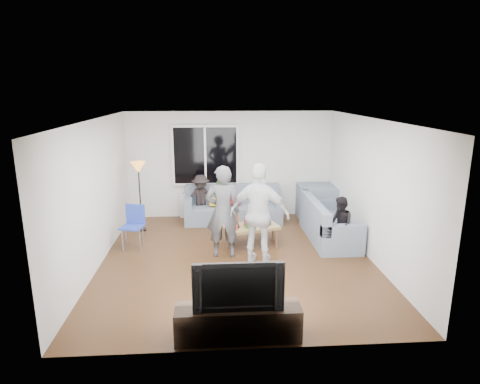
{
  "coord_description": "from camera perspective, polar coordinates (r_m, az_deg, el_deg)",
  "views": [
    {
      "loc": [
        -0.42,
        -7.12,
        3.11
      ],
      "look_at": [
        0.1,
        0.6,
        1.15
      ],
      "focal_mm": 30.5,
      "sensor_mm": 36.0,
      "label": 1
    }
  ],
  "objects": [
    {
      "name": "player_left",
      "position": [
        7.62,
        -2.4,
        -2.78
      ],
      "size": [
        0.67,
        0.46,
        1.77
      ],
      "primitive_type": "imported",
      "rotation": [
        0.0,
        0.0,
        3.08
      ],
      "color": "#444549",
      "rests_on": "floor"
    },
    {
      "name": "side_chair",
      "position": [
        8.43,
        -14.84,
        -4.8
      ],
      "size": [
        0.49,
        0.49,
        0.86
      ],
      "primitive_type": null,
      "rotation": [
        0.0,
        0.0,
        -0.25
      ],
      "color": "#2A41B6",
      "rests_on": "floor"
    },
    {
      "name": "bottle_e",
      "position": [
        8.43,
        3.89,
        -3.8
      ],
      "size": [
        0.07,
        0.07,
        0.21
      ],
      "primitive_type": "cylinder",
      "color": "black",
      "rests_on": "coffee_table"
    },
    {
      "name": "cushion_red",
      "position": [
        9.81,
        -1.02,
        -1.16
      ],
      "size": [
        0.36,
        0.3,
        0.13
      ],
      "primitive_type": "cube",
      "rotation": [
        0.0,
        0.0,
        -0.01
      ],
      "color": "maroon",
      "rests_on": "sofa_back_section"
    },
    {
      "name": "floor",
      "position": [
        7.79,
        -0.44,
        -9.48
      ],
      "size": [
        5.0,
        5.5,
        0.04
      ],
      "primitive_type": "cube",
      "color": "#56351C",
      "rests_on": "ground"
    },
    {
      "name": "window_glass",
      "position": [
        9.89,
        -4.87,
        5.09
      ],
      "size": [
        1.5,
        0.02,
        1.35
      ],
      "primitive_type": "cube",
      "color": "black",
      "rests_on": "window_frame"
    },
    {
      "name": "ceiling",
      "position": [
        7.15,
        -0.48,
        10.29
      ],
      "size": [
        5.0,
        5.5,
        0.04
      ],
      "primitive_type": "cube",
      "color": "white",
      "rests_on": "ground"
    },
    {
      "name": "potted_plant",
      "position": [
        10.01,
        -3.21,
        0.76
      ],
      "size": [
        0.18,
        0.15,
        0.33
      ],
      "primitive_type": "imported",
      "rotation": [
        0.0,
        0.0,
        0.02
      ],
      "color": "#34712D",
      "rests_on": "radiator"
    },
    {
      "name": "wall_front",
      "position": [
        4.73,
        1.57,
        -8.28
      ],
      "size": [
        5.0,
        0.04,
        2.6
      ],
      "primitive_type": "cube",
      "color": "silver",
      "rests_on": "ground"
    },
    {
      "name": "cushion_yellow",
      "position": [
        9.72,
        -3.14,
        -1.32
      ],
      "size": [
        0.39,
        0.33,
        0.14
      ],
      "primitive_type": "cube",
      "rotation": [
        0.0,
        0.0,
        -0.03
      ],
      "color": "gold",
      "rests_on": "sofa_back_section"
    },
    {
      "name": "sofa_corner",
      "position": [
        10.08,
        10.64,
        -1.48
      ],
      "size": [
        0.85,
        0.85,
        0.85
      ],
      "primitive_type": "cube",
      "color": "slate",
      "rests_on": "floor"
    },
    {
      "name": "tv_console",
      "position": [
        5.46,
        -0.29,
        -17.77
      ],
      "size": [
        1.6,
        0.4,
        0.44
      ],
      "primitive_type": "cube",
      "color": "#34271A",
      "rests_on": "floor"
    },
    {
      "name": "floor_lamp",
      "position": [
        9.32,
        -13.8,
        -0.68
      ],
      "size": [
        0.32,
        0.32,
        1.56
      ],
      "primitive_type": null,
      "color": "orange",
      "rests_on": "floor"
    },
    {
      "name": "bottle_a",
      "position": [
        8.4,
        -0.48,
        -3.82
      ],
      "size": [
        0.07,
        0.07,
        0.22
      ],
      "primitive_type": "cylinder",
      "color": "#ED590D",
      "rests_on": "coffee_table"
    },
    {
      "name": "sofa_back_section",
      "position": [
        9.78,
        -0.97,
        -1.73
      ],
      "size": [
        2.3,
        0.85,
        0.85
      ],
      "primitive_type": null,
      "color": "slate",
      "rests_on": "floor"
    },
    {
      "name": "wall_right",
      "position": [
        7.91,
        18.07,
        0.28
      ],
      "size": [
        0.04,
        5.5,
        2.6
      ],
      "primitive_type": "cube",
      "color": "silver",
      "rests_on": "ground"
    },
    {
      "name": "vase",
      "position": [
        10.04,
        -5.18,
        0.25
      ],
      "size": [
        0.18,
        0.18,
        0.16
      ],
      "primitive_type": "imported",
      "rotation": [
        0.0,
        0.0,
        0.19
      ],
      "color": "silver",
      "rests_on": "radiator"
    },
    {
      "name": "bottle_b",
      "position": [
        8.16,
        1.01,
        -4.23
      ],
      "size": [
        0.08,
        0.08,
        0.25
      ],
      "primitive_type": "cylinder",
      "color": "#1C7715",
      "rests_on": "coffee_table"
    },
    {
      "name": "bottle_c",
      "position": [
        8.48,
        1.95,
        -3.8
      ],
      "size": [
        0.07,
        0.07,
        0.18
      ],
      "primitive_type": "cylinder",
      "color": "black",
      "rests_on": "coffee_table"
    },
    {
      "name": "television",
      "position": [
        5.19,
        -0.3,
        -12.65
      ],
      "size": [
        1.13,
        0.15,
        0.65
      ],
      "primitive_type": "imported",
      "color": "black",
      "rests_on": "tv_console"
    },
    {
      "name": "radiator",
      "position": [
        10.16,
        -4.73,
        -1.83
      ],
      "size": [
        1.3,
        0.12,
        0.62
      ],
      "primitive_type": "cube",
      "color": "silver",
      "rests_on": "floor"
    },
    {
      "name": "window_mullion",
      "position": [
        9.88,
        -4.87,
        5.08
      ],
      "size": [
        0.05,
        0.03,
        1.35
      ],
      "primitive_type": "cube",
      "color": "white",
      "rests_on": "window_frame"
    },
    {
      "name": "coffee_table",
      "position": [
        8.41,
        1.52,
        -6.03
      ],
      "size": [
        1.23,
        0.89,
        0.4
      ],
      "primitive_type": "cube",
      "rotation": [
        0.0,
        0.0,
        0.29
      ],
      "color": "#A1874E",
      "rests_on": "floor"
    },
    {
      "name": "spectator_back",
      "position": [
        9.76,
        -5.47,
        -0.91
      ],
      "size": [
        0.81,
        0.56,
        1.15
      ],
      "primitive_type": "imported",
      "rotation": [
        0.0,
        0.0,
        0.19
      ],
      "color": "black",
      "rests_on": "floor"
    },
    {
      "name": "pitcher",
      "position": [
        8.31,
        1.13,
        -4.21
      ],
      "size": [
        0.17,
        0.17,
        0.17
      ],
      "primitive_type": "cylinder",
      "color": "maroon",
      "rests_on": "coffee_table"
    },
    {
      "name": "sofa_right_section",
      "position": [
        8.83,
        12.41,
        -3.83
      ],
      "size": [
        2.0,
        0.85,
        0.85
      ],
      "primitive_type": null,
      "rotation": [
        0.0,
        0.0,
        1.57
      ],
      "color": "slate",
      "rests_on": "floor"
    },
    {
      "name": "wall_left",
      "position": [
        7.64,
        -19.69,
        -0.34
      ],
      "size": [
        0.04,
        5.5,
        2.6
      ],
      "primitive_type": "cube",
      "color": "silver",
      "rests_on": "ground"
    },
    {
      "name": "window_frame",
      "position": [
        9.93,
        -4.87,
        5.13
      ],
      "size": [
        1.62,
        0.06,
        1.47
      ],
      "primitive_type": "cube",
      "color": "white",
      "rests_on": "wall_back"
    },
    {
      "name": "spectator_right",
      "position": [
        8.15,
        13.82,
        -4.49
      ],
      "size": [
        0.44,
        0.55,
        1.11
      ],
      "primitive_type": "imported",
      "rotation": [
        0.0,
        0.0,
        -1.53
      ],
      "color": "black",
      "rests_on": "floor"
    },
    {
      "name": "wall_back",
      "position": [
        10.06,
        -1.41,
        3.85
      ],
      "size": [
        5.0,
        0.04,
        2.6
      ],
      "primitive_type": "cube",
      "color": "silver",
      "rests_on": "ground"
    },
    {
      "name": "player_right",
      "position": [
        7.31,
        2.75,
        -3.17
      ],
      "size": [
        1.18,
        0.79,
        1.86
      ],
      "primitive_type": "imported",
      "rotation": [
        0.0,
        0.0,
        2.8
      ],
      "color": "silver",
      "rests_on": "floor"
    }
  ]
}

